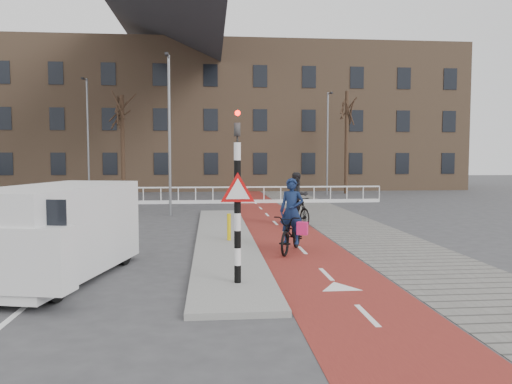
{
  "coord_description": "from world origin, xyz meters",
  "views": [
    {
      "loc": [
        -1.15,
        -12.13,
        2.7
      ],
      "look_at": [
        0.43,
        5.0,
        1.5
      ],
      "focal_mm": 35.0,
      "sensor_mm": 36.0,
      "label": 1
    }
  ],
  "objects": [
    {
      "name": "townhouse_row",
      "position": [
        -3.0,
        32.0,
        7.81
      ],
      "size": [
        46.0,
        10.0,
        15.9
      ],
      "color": "#7F6047",
      "rests_on": "ground"
    },
    {
      "name": "bollard",
      "position": [
        -0.58,
        3.28,
        0.54
      ],
      "size": [
        0.12,
        0.12,
        0.83
      ],
      "primitive_type": "cylinder",
      "color": "yellow",
      "rests_on": "curb_island"
    },
    {
      "name": "traffic_signal",
      "position": [
        -0.6,
        -2.02,
        1.99
      ],
      "size": [
        0.8,
        0.8,
        3.68
      ],
      "color": "black",
      "rests_on": "curb_island"
    },
    {
      "name": "railing",
      "position": [
        -5.0,
        17.0,
        0.31
      ],
      "size": [
        28.0,
        0.1,
        0.99
      ],
      "color": "silver",
      "rests_on": "ground"
    },
    {
      "name": "streetlight_near",
      "position": [
        -2.99,
        11.1,
        3.66
      ],
      "size": [
        0.12,
        0.12,
        7.31
      ],
      "primitive_type": "cylinder",
      "color": "slate",
      "rests_on": "ground"
    },
    {
      "name": "bike_lane",
      "position": [
        1.5,
        10.0,
        0.01
      ],
      "size": [
        2.5,
        60.0,
        0.01
      ],
      "primitive_type": "cube",
      "color": "maroon",
      "rests_on": "ground"
    },
    {
      "name": "ground",
      "position": [
        0.0,
        0.0,
        0.0
      ],
      "size": [
        120.0,
        120.0,
        0.0
      ],
      "primitive_type": "plane",
      "color": "#38383A",
      "rests_on": "ground"
    },
    {
      "name": "cyclist_far",
      "position": [
        2.27,
        7.19,
        0.88
      ],
      "size": [
        1.13,
        2.05,
        2.1
      ],
      "rotation": [
        0.0,
        0.0,
        0.31
      ],
      "color": "black",
      "rests_on": "bike_lane"
    },
    {
      "name": "sidewalk",
      "position": [
        4.3,
        10.0,
        0.01
      ],
      "size": [
        3.0,
        60.0,
        0.01
      ],
      "primitive_type": "cube",
      "color": "slate",
      "rests_on": "ground"
    },
    {
      "name": "tree_right",
      "position": [
        8.92,
        24.16,
        3.78
      ],
      "size": [
        0.26,
        0.26,
        7.56
      ],
      "primitive_type": "cylinder",
      "color": "#2F1F15",
      "rests_on": "ground"
    },
    {
      "name": "streetlight_left",
      "position": [
        -9.11,
        21.58,
        3.9
      ],
      "size": [
        0.12,
        0.12,
        7.81
      ],
      "primitive_type": "cylinder",
      "color": "slate",
      "rests_on": "ground"
    },
    {
      "name": "streetlight_right",
      "position": [
        7.12,
        22.61,
        3.61
      ],
      "size": [
        0.12,
        0.12,
        7.23
      ],
      "primitive_type": "cylinder",
      "color": "slate",
      "rests_on": "ground"
    },
    {
      "name": "curb_island",
      "position": [
        -0.7,
        4.0,
        0.06
      ],
      "size": [
        1.8,
        16.0,
        0.12
      ],
      "primitive_type": "cube",
      "color": "gray",
      "rests_on": "ground"
    },
    {
      "name": "tree_mid",
      "position": [
        -7.32,
        24.11,
        3.54
      ],
      "size": [
        0.29,
        0.29,
        7.08
      ],
      "primitive_type": "cylinder",
      "color": "#2F1F15",
      "rests_on": "ground"
    },
    {
      "name": "van",
      "position": [
        -4.53,
        -0.91,
        1.1
      ],
      "size": [
        2.94,
        5.14,
        2.08
      ],
      "rotation": [
        0.0,
        0.0,
        -0.22
      ],
      "color": "silver",
      "rests_on": "ground"
    },
    {
      "name": "cyclist_near",
      "position": [
        1.14,
        1.74,
        0.72
      ],
      "size": [
        1.46,
        2.16,
        2.11
      ],
      "rotation": [
        0.0,
        0.0,
        -0.4
      ],
      "color": "black",
      "rests_on": "bike_lane"
    }
  ]
}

